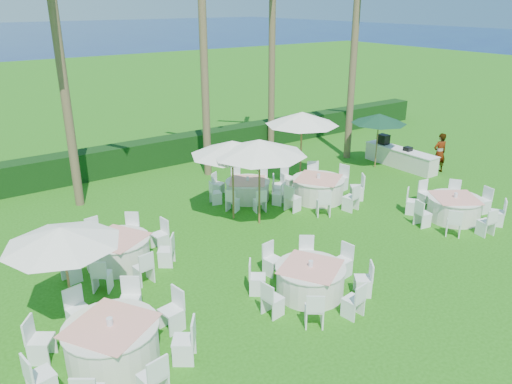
# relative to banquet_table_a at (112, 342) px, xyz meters

# --- Properties ---
(ground) EXTENTS (120.00, 120.00, 0.00)m
(ground) POSITION_rel_banquet_table_a_xyz_m (6.04, -0.28, -0.46)
(ground) COLOR #205A0F
(ground) RESTS_ON ground
(hedge) EXTENTS (34.00, 1.00, 1.20)m
(hedge) POSITION_rel_banquet_table_a_xyz_m (6.04, 11.72, 0.14)
(hedge) COLOR black
(hedge) RESTS_ON ground
(banquet_table_a) EXTENTS (3.48, 3.48, 1.04)m
(banquet_table_a) POSITION_rel_banquet_table_a_xyz_m (0.00, 0.00, 0.00)
(banquet_table_a) COLOR silver
(banquet_table_a) RESTS_ON ground
(banquet_table_b) EXTENTS (3.15, 3.15, 0.95)m
(banquet_table_b) POSITION_rel_banquet_table_a_xyz_m (5.05, -0.43, -0.04)
(banquet_table_b) COLOR silver
(banquet_table_b) RESTS_ON ground
(banquet_table_c) EXTENTS (3.19, 3.19, 0.96)m
(banquet_table_c) POSITION_rel_banquet_table_a_xyz_m (12.18, 0.30, -0.04)
(banquet_table_c) COLOR silver
(banquet_table_c) RESTS_ON ground
(banquet_table_d) EXTENTS (3.24, 3.24, 0.97)m
(banquet_table_d) POSITION_rel_banquet_table_a_xyz_m (1.57, 3.89, -0.03)
(banquet_table_d) COLOR silver
(banquet_table_d) RESTS_ON ground
(banquet_table_e) EXTENTS (2.92, 2.92, 0.90)m
(banquet_table_e) POSITION_rel_banquet_table_a_xyz_m (7.40, 5.90, -0.07)
(banquet_table_e) COLOR silver
(banquet_table_e) RESTS_ON ground
(banquet_table_f) EXTENTS (3.44, 3.44, 1.03)m
(banquet_table_f) POSITION_rel_banquet_table_a_xyz_m (9.55, 4.33, -0.01)
(banquet_table_f) COLOR silver
(banquet_table_f) RESTS_ON ground
(umbrella_a) EXTENTS (2.60, 2.60, 2.45)m
(umbrella_a) POSITION_rel_banquet_table_a_xyz_m (-0.30, 1.85, 1.78)
(umbrella_a) COLOR brown
(umbrella_a) RESTS_ON ground
(umbrella_b) EXTENTS (3.10, 3.10, 2.93)m
(umbrella_b) POSITION_rel_banquet_table_a_xyz_m (6.49, 3.85, 2.22)
(umbrella_b) COLOR brown
(umbrella_b) RESTS_ON ground
(umbrella_c) EXTENTS (2.83, 2.83, 2.78)m
(umbrella_c) POSITION_rel_banquet_table_a_xyz_m (5.99, 4.69, 2.08)
(umbrella_c) COLOR brown
(umbrella_c) RESTS_ON ground
(umbrella_d) EXTENTS (2.93, 2.93, 2.97)m
(umbrella_d) POSITION_rel_banquet_table_a_xyz_m (10.18, 6.13, 2.25)
(umbrella_d) COLOR brown
(umbrella_d) RESTS_ON ground
(umbrella_green) EXTENTS (2.43, 2.43, 2.45)m
(umbrella_green) POSITION_rel_banquet_table_a_xyz_m (14.29, 5.79, 1.77)
(umbrella_green) COLOR brown
(umbrella_green) RESTS_ON ground
(buffet_table) EXTENTS (0.81, 3.59, 1.27)m
(buffet_table) POSITION_rel_banquet_table_a_xyz_m (15.26, 5.22, -0.01)
(buffet_table) COLOR silver
(buffet_table) RESTS_ON ground
(staff_person) EXTENTS (0.73, 0.57, 1.76)m
(staff_person) POSITION_rel_banquet_table_a_xyz_m (16.01, 3.73, 0.42)
(staff_person) COLOR gray
(staff_person) RESTS_ON ground
(palm_b) EXTENTS (4.40, 4.13, 8.24)m
(palm_b) POSITION_rel_banquet_table_a_xyz_m (2.00, 9.03, 4.11)
(palm_b) COLOR brown
(palm_b) RESTS_ON ground
(palm_c) EXTENTS (4.29, 4.35, 9.81)m
(palm_c) POSITION_rel_banquet_table_a_xyz_m (7.61, 9.28, 4.91)
(palm_c) COLOR brown
(palm_c) RESTS_ON ground
(palm_d) EXTENTS (4.41, 4.03, 8.64)m
(palm_d) POSITION_rel_banquet_table_a_xyz_m (12.31, 11.02, 4.32)
(palm_d) COLOR brown
(palm_d) RESTS_ON ground
(palm_e) EXTENTS (4.33, 4.31, 10.06)m
(palm_e) POSITION_rel_banquet_table_a_xyz_m (14.33, 7.61, 5.04)
(palm_e) COLOR brown
(palm_e) RESTS_ON ground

